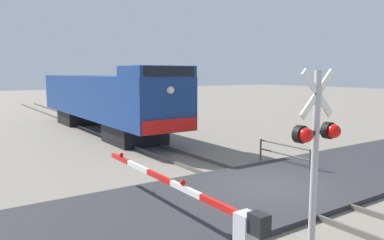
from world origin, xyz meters
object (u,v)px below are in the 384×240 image
Objects in this scene: crossing_gate at (211,213)px; guard_railing at (284,152)px; crossing_signal at (316,146)px; locomotive at (104,99)px.

crossing_gate reaches higher than guard_railing.
crossing_gate is at bearing 127.62° from crossing_signal.
crossing_gate is 7.92m from guard_railing.
crossing_signal reaches higher than guard_railing.
guard_railing is at bearing -77.62° from locomotive.
locomotive is 4.43× the size of crossing_signal.
guard_railing is (5.51, 5.73, -1.80)m from crossing_signal.
crossing_gate is at bearing -103.37° from locomotive.
crossing_signal is at bearing -52.38° from crossing_gate.
guard_railing is (6.79, 4.08, -0.20)m from crossing_gate.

